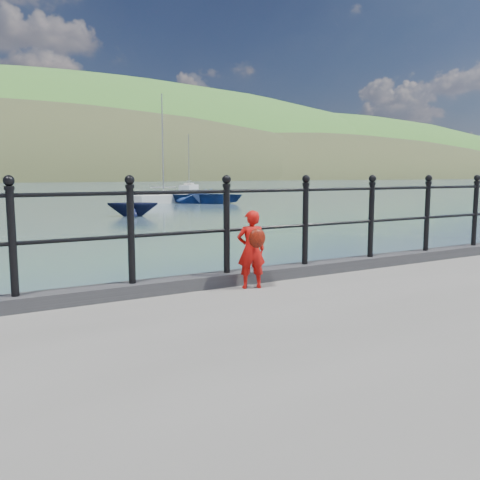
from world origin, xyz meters
TOP-DOWN VIEW (x-y plane):
  - ground at (0.00, 0.00)m, footprint 600.00×600.00m
  - kerb at (0.00, -0.15)m, footprint 60.00×0.30m
  - railing at (0.00, -0.15)m, footprint 18.11×0.11m
  - far_shore at (38.34, 239.41)m, footprint 830.00×200.00m
  - child at (0.76, -0.47)m, footprint 0.39×0.34m
  - launch_blue at (16.32, 31.49)m, footprint 6.97×6.96m
  - launch_navy at (6.85, 22.15)m, footprint 3.51×3.31m
  - sailboat_far at (31.20, 67.64)m, footprint 5.10×5.76m
  - sailboat_near at (13.30, 33.62)m, footprint 6.71×4.29m

SIDE VIEW (x-z plane):
  - far_shore at x=38.34m, z-range -100.57..55.43m
  - ground at x=0.00m, z-range 0.00..0.00m
  - sailboat_near at x=13.30m, z-range -4.13..4.81m
  - sailboat_far at x=31.20m, z-range -4.01..4.70m
  - launch_blue at x=16.32m, z-range 0.00..1.19m
  - launch_navy at x=6.85m, z-range 0.00..1.47m
  - kerb at x=0.00m, z-range 1.00..1.15m
  - child at x=0.76m, z-range 1.01..1.94m
  - railing at x=0.00m, z-range 1.23..2.42m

